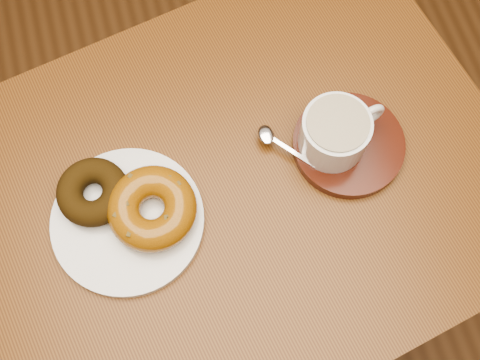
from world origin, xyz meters
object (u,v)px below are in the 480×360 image
object	(u,v)px
cafe_table	(229,213)
saucer	(348,145)
donut_plate	(128,221)
coffee_cup	(336,132)

from	to	relation	value
cafe_table	saucer	xyz separation A→B (m)	(0.19, 0.01, 0.14)
donut_plate	cafe_table	bearing A→B (deg)	4.64
cafe_table	coffee_cup	world-z (taller)	coffee_cup
donut_plate	coffee_cup	xyz separation A→B (m)	(0.32, 0.03, 0.05)
donut_plate	saucer	world-z (taller)	saucer
saucer	coffee_cup	distance (m)	0.05
coffee_cup	saucer	bearing A→B (deg)	-28.97
cafe_table	donut_plate	world-z (taller)	donut_plate
donut_plate	saucer	xyz separation A→B (m)	(0.35, 0.03, 0.00)
donut_plate	coffee_cup	distance (m)	0.33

